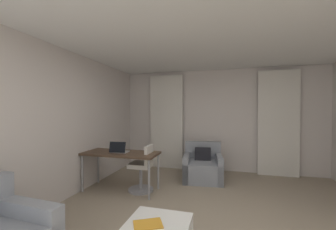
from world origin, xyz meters
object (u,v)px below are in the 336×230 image
armchair (203,167)px  desk (121,155)px  desk_chair (143,171)px  laptop (119,150)px  magazine_open (148,224)px

armchair → desk: armchair is taller
desk → desk_chair: size_ratio=1.65×
desk → laptop: laptop is taller
desk → magazine_open: (1.20, -1.70, -0.26)m
desk → magazine_open: size_ratio=4.25×
desk → desk_chair: 0.51m
desk → laptop: 0.11m
desk → laptop: bearing=-114.9°
laptop → magazine_open: 2.09m
magazine_open → desk: bearing=125.4°
desk_chair → magazine_open: desk_chair is taller
laptop → desk_chair: bearing=15.2°
desk → laptop: size_ratio=4.36×
desk → magazine_open: 2.10m
armchair → laptop: 1.92m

